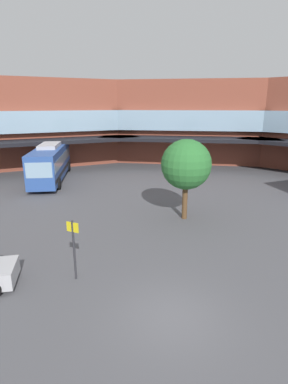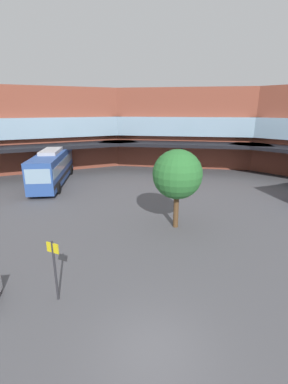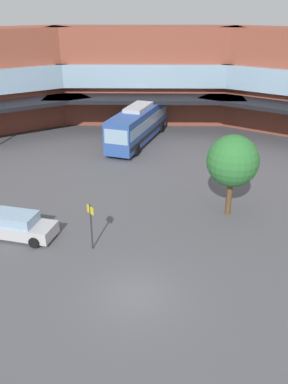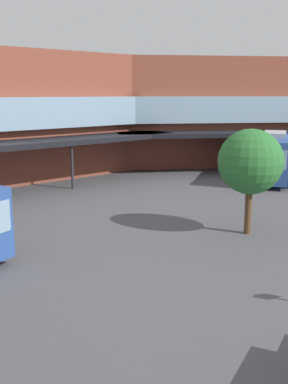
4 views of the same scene
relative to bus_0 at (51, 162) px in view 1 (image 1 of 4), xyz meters
The scene contains 5 objects.
ground_plane 24.06m from the bus_0, 71.88° to the right, with size 115.99×115.99×0.00m, color #515156.
station_building 9.30m from the bus_0, 30.37° to the right, with size 73.71×45.74×10.60m.
bus_0 is the anchor object (origin of this frame).
plaza_tree 16.86m from the bus_0, 50.46° to the right, with size 3.34×3.34×5.46m.
stop_sign_post 19.98m from the bus_0, 79.13° to the right, with size 0.53×0.35×2.82m.
Camera 1 is at (-2.38, -9.35, 7.62)m, focal length 28.54 mm.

